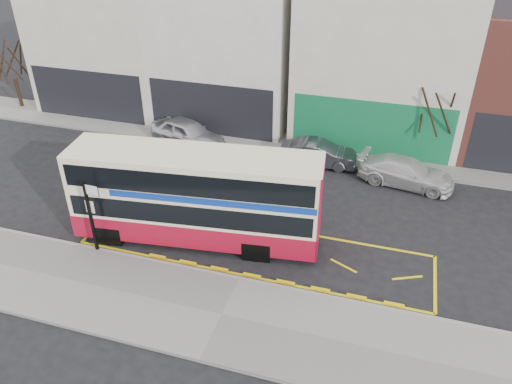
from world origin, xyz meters
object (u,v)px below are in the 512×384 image
(bus_stop_post, at_px, (91,210))
(street_tree_right, at_px, (439,98))
(car_grey, at_px, (318,153))
(street_tree_left, at_px, (8,52))
(car_silver, at_px, (188,133))
(car_white, at_px, (406,172))
(double_decker_bus, at_px, (197,196))

(bus_stop_post, distance_m, street_tree_right, 17.09)
(car_grey, height_order, street_tree_left, street_tree_left)
(bus_stop_post, xyz_separation_m, car_silver, (-0.41, 9.93, -1.26))
(bus_stop_post, bearing_deg, street_tree_left, 140.13)
(bus_stop_post, height_order, car_silver, bus_stop_post)
(bus_stop_post, xyz_separation_m, street_tree_right, (12.47, 11.57, 1.64))
(street_tree_left, bearing_deg, street_tree_right, -0.69)
(car_silver, height_order, car_grey, car_silver)
(bus_stop_post, bearing_deg, street_tree_right, 45.10)
(car_white, bearing_deg, car_silver, 94.38)
(car_silver, distance_m, street_tree_right, 13.31)
(car_white, height_order, street_tree_right, street_tree_right)
(street_tree_right, bearing_deg, bus_stop_post, -137.15)
(bus_stop_post, distance_m, street_tree_left, 17.79)
(bus_stop_post, xyz_separation_m, street_tree_left, (-13.14, 11.88, 1.66))
(car_grey, xyz_separation_m, street_tree_right, (5.47, 1.77, 3.01))
(bus_stop_post, height_order, street_tree_left, street_tree_left)
(double_decker_bus, bearing_deg, bus_stop_post, -156.86)
(street_tree_right, bearing_deg, double_decker_bus, -133.20)
(double_decker_bus, xyz_separation_m, street_tree_left, (-16.65, 9.85, 1.60))
(car_grey, bearing_deg, street_tree_right, -76.58)
(double_decker_bus, bearing_deg, car_grey, 58.90)
(bus_stop_post, relative_size, car_grey, 0.79)
(car_white, bearing_deg, street_tree_left, 92.01)
(car_grey, xyz_separation_m, street_tree_left, (-20.15, 2.08, 3.03))
(double_decker_bus, relative_size, street_tree_right, 1.88)
(bus_stop_post, relative_size, street_tree_left, 0.58)
(car_white, bearing_deg, bus_stop_post, 136.80)
(car_silver, bearing_deg, double_decker_bus, -135.11)
(car_white, relative_size, street_tree_right, 0.85)
(car_grey, bearing_deg, bus_stop_post, 139.93)
(bus_stop_post, bearing_deg, car_grey, 56.69)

